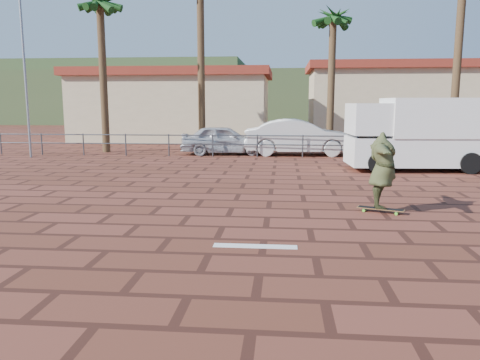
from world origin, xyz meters
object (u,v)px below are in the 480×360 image
(skateboarder, at_px, (382,171))
(car_silver, at_px, (224,140))
(campervan, at_px, (420,132))
(car_white, at_px, (299,137))
(longboard, at_px, (381,209))

(skateboarder, distance_m, car_silver, 12.50)
(skateboarder, height_order, campervan, campervan)
(car_silver, distance_m, car_white, 3.50)
(campervan, bearing_deg, longboard, -114.66)
(car_white, bearing_deg, campervan, -139.15)
(campervan, bearing_deg, car_silver, 145.82)
(campervan, height_order, car_silver, campervan)
(car_white, bearing_deg, skateboarder, -174.55)
(longboard, relative_size, campervan, 0.20)
(campervan, relative_size, car_white, 1.00)
(skateboarder, xyz_separation_m, campervan, (2.71, 7.00, 0.41))
(campervan, bearing_deg, skateboarder, -114.66)
(longboard, distance_m, car_silver, 12.52)
(skateboarder, xyz_separation_m, car_silver, (-4.89, 11.50, -0.24))
(car_silver, bearing_deg, campervan, -126.65)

